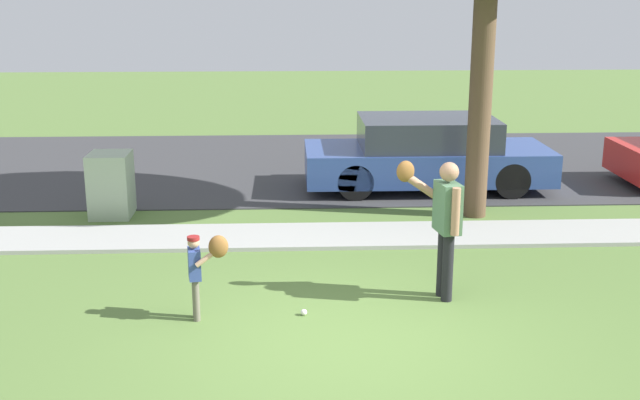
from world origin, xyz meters
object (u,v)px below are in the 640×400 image
utility_cabinet (111,185)px  parked_wagon_blue (427,154)px  baseball (304,312)px  person_adult (443,216)px  person_child (201,264)px

utility_cabinet → parked_wagon_blue: parked_wagon_blue is taller
utility_cabinet → parked_wagon_blue: (5.49, 1.56, 0.13)m
baseball → person_adult: bearing=15.6°
person_adult → parked_wagon_blue: size_ratio=0.38×
person_child → baseball: (1.15, 0.08, -0.64)m
baseball → parked_wagon_blue: size_ratio=0.02×
person_child → utility_cabinet: bearing=104.3°
person_adult → parked_wagon_blue: bearing=-107.7°
person_adult → utility_cabinet: person_adult is taller
baseball → utility_cabinet: 5.25m
utility_cabinet → person_adult: bearing=-38.4°
person_child → utility_cabinet: 4.71m
person_adult → person_child: 2.90m
person_child → utility_cabinet: utility_cabinet is taller
person_child → baseball: size_ratio=13.97×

